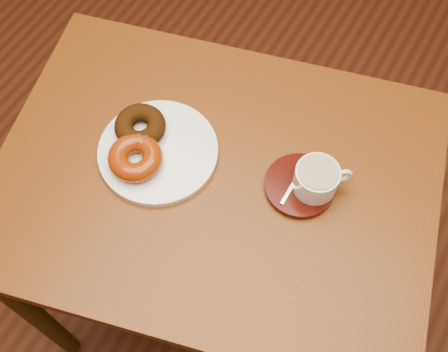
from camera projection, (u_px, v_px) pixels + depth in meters
The scene contains 8 objects.
ground at pixel (279, 255), 1.79m from camera, with size 6.00×6.00×0.00m, color brown.
cafe_table at pixel (216, 204), 1.15m from camera, with size 0.95×0.81×0.77m.
donut_plate at pixel (158, 151), 1.06m from camera, with size 0.23×0.23×0.01m, color white.
donut_cinnamon at pixel (140, 126), 1.06m from camera, with size 0.10×0.10×0.04m, color #371D0B.
donut_caramel at pixel (135, 158), 1.03m from camera, with size 0.14×0.14×0.04m.
saucer at pixel (300, 186), 1.03m from camera, with size 0.13×0.13×0.01m, color #3A0C08.
coffee_cup at pixel (317, 179), 1.00m from camera, with size 0.10×0.08×0.06m.
teaspoon at pixel (301, 171), 1.03m from camera, with size 0.02×0.10×0.01m.
Camera 1 is at (0.16, -0.62, 1.70)m, focal length 45.00 mm.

